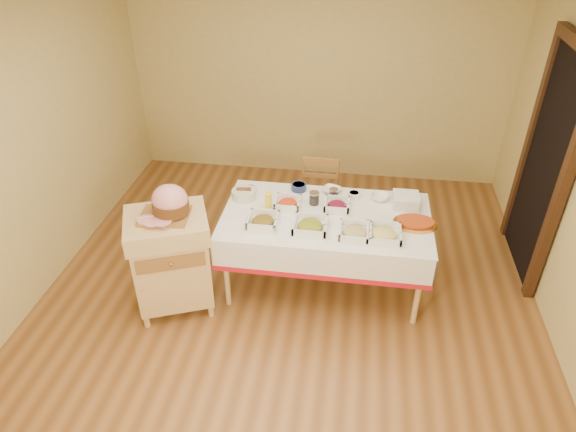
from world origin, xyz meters
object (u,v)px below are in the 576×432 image
object	(u,v)px
preserve_jar_left	(314,199)
brass_platter	(415,223)
bread_basket	(244,194)
plate_stack	(406,201)
ham_on_board	(169,203)
butcher_cart	(171,257)
preserve_jar_right	(333,195)
dining_table	(326,230)
dining_chair	(318,202)
mustard_bottle	(268,200)

from	to	relation	value
preserve_jar_left	brass_platter	xyz separation A→B (m)	(0.89, -0.22, -0.03)
bread_basket	plate_stack	xyz separation A→B (m)	(1.47, 0.07, 0.01)
plate_stack	ham_on_board	bearing A→B (deg)	-159.59
butcher_cart	preserve_jar_right	bearing A→B (deg)	30.18
butcher_cart	dining_table	bearing A→B (deg)	20.96
dining_table	preserve_jar_left	size ratio (longest dim) A/B	15.25
dining_chair	dining_table	bearing A→B (deg)	-79.33
bread_basket	preserve_jar_right	bearing A→B (deg)	6.31
ham_on_board	brass_platter	world-z (taller)	ham_on_board
butcher_cart	mustard_bottle	size ratio (longest dim) A/B	5.36
dining_table	preserve_jar_right	world-z (taller)	preserve_jar_right
preserve_jar_left	preserve_jar_right	size ratio (longest dim) A/B	1.10
mustard_bottle	bread_basket	xyz separation A→B (m)	(-0.25, 0.13, -0.04)
butcher_cart	preserve_jar_left	world-z (taller)	butcher_cart
dining_table	butcher_cart	distance (m)	1.37
butcher_cart	plate_stack	bearing A→B (deg)	20.85
preserve_jar_right	mustard_bottle	size ratio (longest dim) A/B	0.62
bread_basket	ham_on_board	bearing A→B (deg)	-125.42
dining_table	brass_platter	bearing A→B (deg)	-3.22
dining_chair	preserve_jar_left	world-z (taller)	dining_chair
butcher_cart	dining_chair	world-z (taller)	butcher_cart
preserve_jar_right	butcher_cart	bearing A→B (deg)	-149.82
ham_on_board	preserve_jar_left	size ratio (longest dim) A/B	3.46
mustard_bottle	plate_stack	world-z (taller)	mustard_bottle
ham_on_board	bread_basket	size ratio (longest dim) A/B	1.85
plate_stack	brass_platter	size ratio (longest dim) A/B	0.61
ham_on_board	preserve_jar_right	distance (m)	1.49
butcher_cart	dining_chair	xyz separation A→B (m)	(1.15, 1.17, -0.07)
preserve_jar_right	bread_basket	bearing A→B (deg)	-173.69
dining_table	mustard_bottle	xyz separation A→B (m)	(-0.52, 0.06, 0.24)
preserve_jar_left	bread_basket	distance (m)	0.65
butcher_cart	ham_on_board	xyz separation A→B (m)	(0.04, 0.03, 0.52)
ham_on_board	brass_platter	size ratio (longest dim) A/B	1.11
brass_platter	preserve_jar_right	bearing A→B (deg)	156.04
butcher_cart	dining_chair	bearing A→B (deg)	45.59
preserve_jar_right	bread_basket	xyz separation A→B (m)	(-0.82, -0.09, -0.01)
dining_chair	preserve_jar_right	size ratio (longest dim) A/B	8.28
plate_stack	mustard_bottle	bearing A→B (deg)	-170.69
butcher_cart	preserve_jar_left	distance (m)	1.36
dining_chair	preserve_jar_right	bearing A→B (deg)	-67.34
mustard_bottle	brass_platter	distance (m)	1.29
bread_basket	brass_platter	world-z (taller)	bread_basket
butcher_cart	ham_on_board	size ratio (longest dim) A/B	2.27
ham_on_board	plate_stack	bearing A→B (deg)	20.41
dining_table	mustard_bottle	size ratio (longest dim) A/B	10.41
brass_platter	preserve_jar_left	bearing A→B (deg)	166.18
preserve_jar_right	plate_stack	world-z (taller)	plate_stack
dining_table	ham_on_board	xyz separation A→B (m)	(-1.23, -0.46, 0.46)
butcher_cart	mustard_bottle	xyz separation A→B (m)	(0.75, 0.55, 0.31)
preserve_jar_left	preserve_jar_right	distance (m)	0.20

